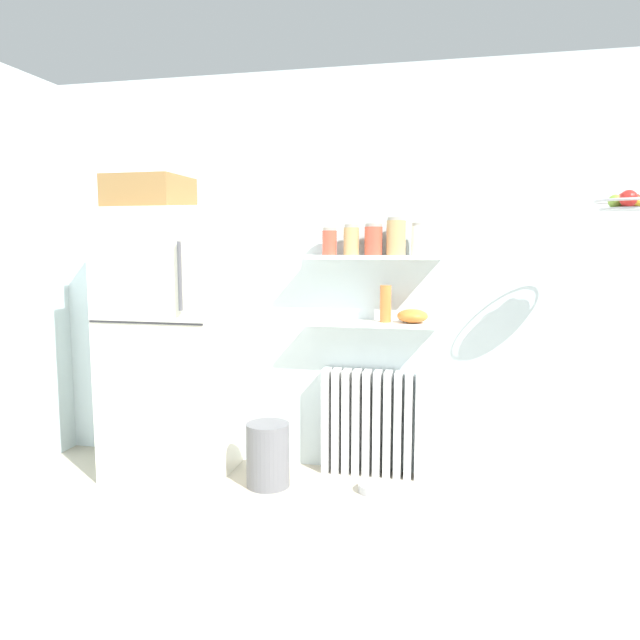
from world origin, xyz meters
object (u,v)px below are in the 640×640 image
Objects in this scene: storage_jar_1 at (351,240)px; storage_jar_0 at (329,241)px; storage_jar_2 at (373,240)px; storage_jar_3 at (396,236)px; pet_food_bowl at (374,488)px; shelf_bowl at (413,316)px; refrigerator at (170,336)px; vase at (386,304)px; hanging_fruit_basket at (628,202)px; storage_jar_4 at (419,239)px; radiator at (372,423)px; trash_bin at (268,455)px.

storage_jar_0 is at bearing 180.00° from storage_jar_1.
storage_jar_1 is at bearing 180.00° from storage_jar_2.
storage_jar_3 is 1.20× the size of pet_food_bowl.
shelf_bowl is (0.11, -0.00, -0.49)m from storage_jar_3.
refrigerator is 1.32m from storage_jar_1.
storage_jar_3 is (0.28, 0.00, 0.02)m from storage_jar_1.
hanging_fruit_basket is (1.27, -0.37, 0.58)m from vase.
refrigerator is 8.29× the size of storage_jar_3.
pet_food_bowl is (0.33, -0.25, -1.49)m from storage_jar_0.
storage_jar_1 reaches higher than pet_food_bowl.
storage_jar_1 is 0.42m from storage_jar_4.
radiator is 1.18m from storage_jar_2.
storage_jar_1 is at bearing 0.00° from storage_jar_0.
storage_jar_4 is at bearing 18.73° from trash_bin.
storage_jar_0 is at bearing 11.38° from refrigerator.
hanging_fruit_basket is (2.64, -0.17, 0.80)m from refrigerator.
storage_jar_4 reaches higher than trash_bin.
vase reaches higher than trash_bin.
refrigerator is 0.99m from trash_bin.
storage_jar_0 is 0.14m from storage_jar_1.
refrigerator is 1.70m from storage_jar_4.
storage_jar_1 is 0.98× the size of storage_jar_2.
storage_jar_1 is at bearing 166.01° from hanging_fruit_basket.
vase is at bearing 180.00° from storage_jar_4.
storage_jar_1 is at bearing -180.00° from storage_jar_3.
radiator is 0.75m from shelf_bowl.
vase is 1.20× the size of pet_food_bowl.
vase is (1.37, 0.20, 0.22)m from refrigerator.
storage_jar_0 is at bearing -180.00° from shelf_bowl.
hanging_fruit_basket reaches higher than shelf_bowl.
refrigerator is 1.58m from storage_jar_3.
storage_jar_2 reaches higher than shelf_bowl.
trash_bin is at bearing 177.93° from hanging_fruit_basket.
storage_jar_1 is at bearing -167.85° from radiator.
shelf_bowl is 1.25m from trash_bin.
storage_jar_1 is 0.61m from shelf_bowl.
vase is 1.21× the size of shelf_bowl.
storage_jar_4 is 0.85× the size of vase.
storage_jar_2 reaches higher than radiator.
storage_jar_1 is at bearing 127.98° from pet_food_bowl.
storage_jar_1 reaches higher than vase.
pet_food_bowl is (-0.22, -0.25, -1.50)m from storage_jar_4.
storage_jar_4 is at bearing -0.00° from storage_jar_3.
refrigerator is at bearing -172.60° from storage_jar_4.
storage_jar_1 is (-0.14, -0.03, 1.18)m from radiator.
shelf_bowl is at bearing 0.00° from storage_jar_2.
storage_jar_4 is 0.47m from shelf_bowl.
storage_jar_0 is 0.53m from vase.
refrigerator is at bearing 178.09° from pet_food_bowl.
storage_jar_2 is at bearing 8.97° from refrigerator.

